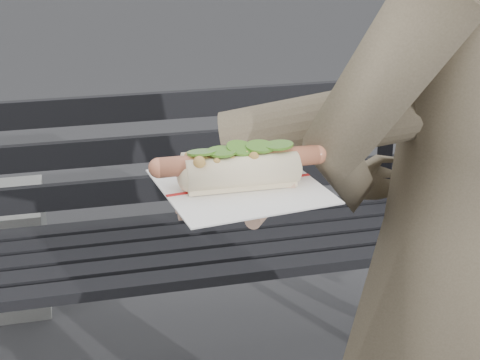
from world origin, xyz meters
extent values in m
cylinder|color=black|center=(0.78, 0.78, 0.23)|extent=(0.04, 0.04, 0.45)
cylinder|color=black|center=(0.78, 1.12, 0.23)|extent=(0.04, 0.04, 0.45)
cube|color=black|center=(0.11, 0.77, 0.47)|extent=(1.50, 0.07, 0.03)
cube|color=black|center=(0.11, 0.86, 0.47)|extent=(1.50, 0.07, 0.03)
cube|color=black|center=(0.11, 0.95, 0.47)|extent=(1.50, 0.07, 0.03)
cube|color=black|center=(0.11, 1.04, 0.47)|extent=(1.50, 0.07, 0.03)
cube|color=black|center=(0.11, 1.13, 0.47)|extent=(1.50, 0.07, 0.03)
cube|color=black|center=(0.78, 1.14, 0.67)|extent=(0.04, 0.03, 0.42)
cube|color=black|center=(0.11, 1.16, 0.57)|extent=(1.50, 0.02, 0.08)
cube|color=black|center=(0.11, 1.16, 0.70)|extent=(1.50, 0.02, 0.08)
cube|color=black|center=(0.11, 1.16, 0.83)|extent=(1.50, 0.02, 0.08)
imported|color=brown|center=(0.38, 0.01, 0.86)|extent=(0.73, 0.60, 1.72)
cylinder|color=brown|center=(0.25, -0.01, 1.14)|extent=(0.51, 0.23, 0.19)
cylinder|color=#D8A384|center=(0.04, -0.09, 1.08)|extent=(0.09, 0.08, 0.07)
ellipsoid|color=#D8A384|center=(0.00, -0.10, 1.07)|extent=(0.10, 0.11, 0.03)
cylinder|color=#D8A384|center=(-0.05, -0.13, 1.07)|extent=(0.06, 0.02, 0.02)
cylinder|color=#D8A384|center=(-0.05, -0.11, 1.07)|extent=(0.06, 0.02, 0.02)
cylinder|color=#D8A384|center=(-0.05, -0.09, 1.07)|extent=(0.06, 0.02, 0.02)
cylinder|color=#D8A384|center=(-0.05, -0.07, 1.07)|extent=(0.06, 0.02, 0.02)
cylinder|color=#D8A384|center=(0.01, -0.16, 1.07)|extent=(0.04, 0.05, 0.02)
cube|color=white|center=(0.00, -0.10, 1.09)|extent=(0.21, 0.21, 0.00)
cube|color=#B21E1E|center=(0.00, -0.10, 1.09)|extent=(0.19, 0.03, 0.00)
cylinder|color=#BD6948|center=(0.00, -0.10, 1.12)|extent=(0.20, 0.02, 0.02)
sphere|color=#BD6948|center=(-0.10, -0.10, 1.12)|extent=(0.02, 0.02, 0.02)
sphere|color=#BD6948|center=(0.10, -0.10, 1.12)|extent=(0.02, 0.02, 0.02)
sphere|color=#9E6B2D|center=(0.04, -0.09, 1.13)|extent=(0.01, 0.01, 0.01)
sphere|color=#9E6B2D|center=(0.00, -0.08, 1.13)|extent=(0.01, 0.01, 0.01)
sphere|color=#9E6B2D|center=(0.02, -0.09, 1.13)|extent=(0.01, 0.01, 0.01)
sphere|color=#9E6B2D|center=(0.04, -0.11, 1.12)|extent=(0.01, 0.01, 0.01)
sphere|color=#9E6B2D|center=(0.01, -0.10, 1.13)|extent=(0.01, 0.01, 0.01)
sphere|color=#9E6B2D|center=(-0.02, -0.10, 1.12)|extent=(0.01, 0.01, 0.01)
sphere|color=#9E6B2D|center=(-0.02, -0.11, 1.12)|extent=(0.01, 0.01, 0.01)
sphere|color=#9E6B2D|center=(-0.02, -0.09, 1.12)|extent=(0.01, 0.01, 0.01)
sphere|color=#9E6B2D|center=(-0.04, -0.11, 1.13)|extent=(0.01, 0.01, 0.01)
sphere|color=#9E6B2D|center=(0.02, -0.10, 1.12)|extent=(0.01, 0.01, 0.01)
sphere|color=#9E6B2D|center=(0.04, -0.09, 1.13)|extent=(0.01, 0.01, 0.01)
sphere|color=#9E6B2D|center=(-0.02, -0.10, 1.13)|extent=(0.01, 0.01, 0.01)
sphere|color=#9E6B2D|center=(0.05, -0.08, 1.13)|extent=(0.01, 0.01, 0.01)
sphere|color=#9E6B2D|center=(0.02, -0.10, 1.13)|extent=(0.01, 0.01, 0.01)
sphere|color=#9E6B2D|center=(-0.01, -0.11, 1.13)|extent=(0.01, 0.01, 0.01)
sphere|color=#9E6B2D|center=(0.01, -0.10, 1.13)|extent=(0.01, 0.01, 0.01)
sphere|color=#9E6B2D|center=(-0.04, -0.09, 1.13)|extent=(0.01, 0.01, 0.01)
sphere|color=#9E6B2D|center=(-0.02, -0.09, 1.13)|extent=(0.01, 0.01, 0.01)
sphere|color=#9E6B2D|center=(0.06, -0.11, 1.12)|extent=(0.01, 0.01, 0.01)
sphere|color=#9E6B2D|center=(-0.02, -0.11, 1.13)|extent=(0.01, 0.01, 0.01)
sphere|color=#9E6B2D|center=(-0.06, -0.09, 1.12)|extent=(0.01, 0.01, 0.01)
sphere|color=#9E6B2D|center=(-0.06, -0.10, 1.13)|extent=(0.01, 0.01, 0.01)
sphere|color=#9E6B2D|center=(-0.05, -0.12, 1.13)|extent=(0.01, 0.01, 0.01)
sphere|color=#9E6B2D|center=(-0.01, -0.08, 1.13)|extent=(0.01, 0.01, 0.01)
sphere|color=#9E6B2D|center=(-0.05, -0.10, 1.12)|extent=(0.01, 0.01, 0.01)
sphere|color=#9E6B2D|center=(-0.06, -0.09, 1.13)|extent=(0.01, 0.01, 0.01)
sphere|color=#9E6B2D|center=(0.01, -0.12, 1.13)|extent=(0.01, 0.01, 0.01)
sphere|color=#9E6B2D|center=(-0.03, -0.12, 1.13)|extent=(0.01, 0.01, 0.01)
sphere|color=#9E6B2D|center=(0.01, -0.11, 1.13)|extent=(0.01, 0.01, 0.01)
sphere|color=#9E6B2D|center=(0.04, -0.12, 1.12)|extent=(0.01, 0.01, 0.01)
cylinder|color=#477F22|center=(-0.05, -0.10, 1.13)|extent=(0.04, 0.04, 0.01)
cylinder|color=#477F22|center=(-0.02, -0.10, 1.14)|extent=(0.04, 0.04, 0.00)
cylinder|color=#477F22|center=(0.00, -0.10, 1.14)|extent=(0.04, 0.04, 0.01)
cylinder|color=#477F22|center=(0.03, -0.10, 1.14)|extent=(0.04, 0.04, 0.01)
cylinder|color=#477F22|center=(0.05, -0.10, 1.14)|extent=(0.04, 0.04, 0.01)
cube|color=brown|center=(1.09, 0.99, 0.00)|extent=(0.07, 0.08, 0.00)
cube|color=brown|center=(1.11, 2.07, 0.00)|extent=(0.08, 0.06, 0.00)
cube|color=brown|center=(0.42, 1.90, 0.00)|extent=(0.07, 0.09, 0.00)
camera|label=1|loc=(-0.20, -0.92, 1.43)|focal=55.00mm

